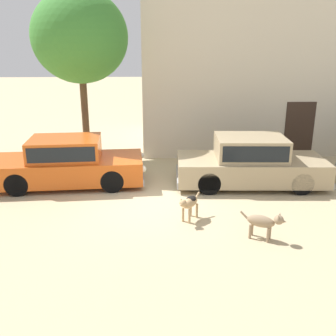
% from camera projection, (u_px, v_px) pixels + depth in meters
% --- Properties ---
extents(ground_plane, '(80.00, 80.00, 0.00)m').
position_uv_depth(ground_plane, '(152.00, 201.00, 10.54)').
color(ground_plane, tan).
extents(parked_sedan_nearest, '(4.73, 2.05, 1.47)m').
position_uv_depth(parked_sedan_nearest, '(67.00, 162.00, 11.58)').
color(parked_sedan_nearest, '#D15619').
rests_on(parked_sedan_nearest, ground_plane).
extents(parked_sedan_second, '(4.64, 1.99, 1.51)m').
position_uv_depth(parked_sedan_second, '(251.00, 162.00, 11.57)').
color(parked_sedan_second, tan).
rests_on(parked_sedan_second, ground_plane).
extents(stray_dog_spotted, '(0.94, 0.58, 0.69)m').
position_uv_depth(stray_dog_spotted, '(264.00, 222.00, 8.37)').
color(stray_dog_spotted, '#997F60').
rests_on(stray_dog_spotted, ground_plane).
extents(stray_dog_tan, '(0.60, 0.82, 0.68)m').
position_uv_depth(stray_dog_tan, '(190.00, 203.00, 9.30)').
color(stray_dog_tan, tan).
rests_on(stray_dog_tan, ground_plane).
extents(acacia_tree_left, '(3.24, 2.92, 5.89)m').
position_uv_depth(acacia_tree_left, '(80.00, 37.00, 12.83)').
color(acacia_tree_left, brown).
rests_on(acacia_tree_left, ground_plane).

